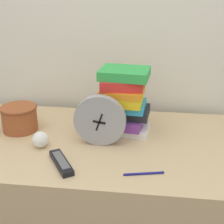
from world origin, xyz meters
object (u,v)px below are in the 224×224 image
object	(u,v)px
basket	(19,117)
tv_remote	(61,162)
crumpled_paper_ball	(41,140)
book_stack	(123,101)
pen	(144,174)
desk_clock	(100,121)

from	to	relation	value
basket	tv_remote	size ratio (longest dim) A/B	0.98
basket	crumpled_paper_ball	size ratio (longest dim) A/B	2.50
basket	book_stack	bearing A→B (deg)	5.56
basket	pen	size ratio (longest dim) A/B	1.16
tv_remote	crumpled_paper_ball	bearing A→B (deg)	133.91
desk_clock	crumpled_paper_ball	xyz separation A→B (m)	(-0.23, -0.05, -0.07)
basket	pen	xyz separation A→B (m)	(0.56, -0.28, -0.06)
book_stack	crumpled_paper_ball	xyz separation A→B (m)	(-0.31, -0.18, -0.11)
desk_clock	tv_remote	bearing A→B (deg)	-123.58
tv_remote	pen	size ratio (longest dim) A/B	1.19
book_stack	tv_remote	distance (m)	0.38
book_stack	basket	distance (m)	0.46
book_stack	crumpled_paper_ball	distance (m)	0.38
desk_clock	basket	bearing A→B (deg)	166.68
crumpled_paper_ball	desk_clock	bearing A→B (deg)	12.49
tv_remote	book_stack	bearing A→B (deg)	57.64
desk_clock	crumpled_paper_ball	world-z (taller)	desk_clock
basket	desk_clock	bearing A→B (deg)	-13.32
desk_clock	crumpled_paper_ball	distance (m)	0.25
tv_remote	pen	distance (m)	0.30
book_stack	tv_remote	bearing A→B (deg)	-122.36
basket	crumpled_paper_ball	world-z (taller)	basket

